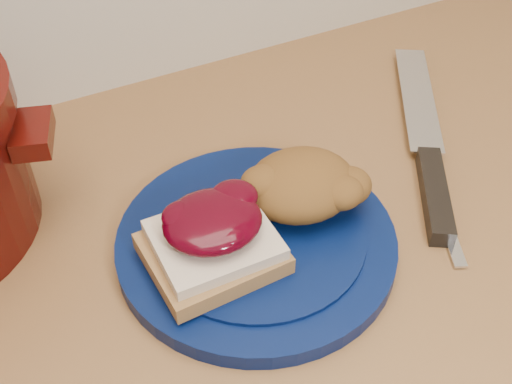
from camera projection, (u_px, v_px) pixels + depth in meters
name	position (u px, v px, depth m)	size (l,w,h in m)	color
plate	(256.00, 242.00, 0.58)	(0.25, 0.25, 0.02)	#04113E
sandwich	(213.00, 238.00, 0.54)	(0.11, 0.10, 0.05)	olive
stuffing_mound	(301.00, 185.00, 0.58)	(0.10, 0.09, 0.05)	brown
chef_knife	(430.00, 165.00, 0.66)	(0.20, 0.30, 0.02)	black
butter_knife	(439.00, 207.00, 0.62)	(0.15, 0.01, 0.00)	silver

